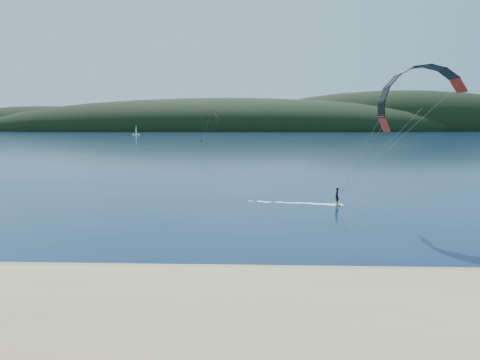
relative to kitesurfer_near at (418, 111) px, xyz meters
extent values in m
plane|color=#071B36|center=(-20.93, -21.52, -10.23)|extent=(1800.00, 1800.00, 0.00)
cube|color=#89734F|center=(-20.93, -17.02, -10.18)|extent=(220.00, 2.50, 0.10)
ellipsoid|color=black|center=(-70.93, 698.48, -10.23)|extent=(840.00, 280.00, 110.00)
ellipsoid|color=black|center=(239.07, 738.48, -10.23)|extent=(600.00, 240.00, 140.00)
ellipsoid|color=black|center=(-400.93, 758.48, -10.23)|extent=(520.00, 220.00, 90.00)
cube|color=gold|center=(-6.26, 6.22, -10.18)|extent=(0.50, 1.52, 0.09)
imported|color=black|center=(-6.26, 6.22, -9.21)|extent=(0.45, 0.69, 1.87)
cylinder|color=gray|center=(-2.81, 2.83, -4.27)|extent=(0.02, 0.02, 12.70)
cube|color=gold|center=(-43.29, 179.72, -10.17)|extent=(1.58, 1.40, 0.09)
imported|color=black|center=(-43.29, 179.72, -9.15)|extent=(1.22, 1.19, 1.98)
cylinder|color=gray|center=(-40.76, 176.86, -3.60)|extent=(0.02, 0.02, 12.35)
cube|color=white|center=(-133.86, 383.70, -9.79)|extent=(7.05, 2.52, 1.22)
cylinder|color=white|center=(-133.86, 383.70, -5.00)|extent=(0.17, 0.17, 9.59)
cube|color=white|center=(-133.82, 384.92, -5.00)|extent=(0.14, 2.27, 6.98)
cube|color=white|center=(-133.82, 382.31, -6.74)|extent=(0.12, 1.74, 4.36)
camera|label=1|loc=(-15.42, -42.42, -1.36)|focal=32.47mm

